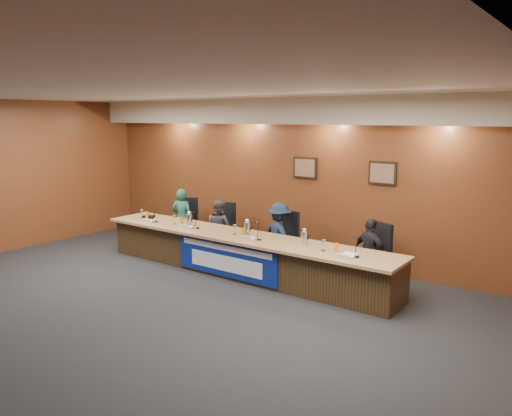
# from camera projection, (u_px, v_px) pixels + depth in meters

# --- Properties ---
(floor) EXTENTS (10.00, 10.00, 0.00)m
(floor) POSITION_uv_depth(u_px,v_px,m) (138.00, 315.00, 7.25)
(floor) COLOR black
(floor) RESTS_ON ground
(ceiling) EXTENTS (10.00, 8.00, 0.04)m
(ceiling) POSITION_uv_depth(u_px,v_px,m) (128.00, 89.00, 6.68)
(ceiling) COLOR silver
(ceiling) RESTS_ON wall_back
(wall_back) EXTENTS (10.00, 0.04, 3.20)m
(wall_back) POSITION_uv_depth(u_px,v_px,m) (289.00, 179.00, 10.13)
(wall_back) COLOR #603018
(wall_back) RESTS_ON floor
(soffit) EXTENTS (10.00, 0.50, 0.50)m
(soffit) POSITION_uv_depth(u_px,v_px,m) (283.00, 111.00, 9.69)
(soffit) COLOR beige
(soffit) RESTS_ON wall_back
(dais_body) EXTENTS (6.00, 0.80, 0.70)m
(dais_body) POSITION_uv_depth(u_px,v_px,m) (240.00, 255.00, 9.08)
(dais_body) COLOR #382714
(dais_body) RESTS_ON floor
(dais_top) EXTENTS (6.10, 0.95, 0.05)m
(dais_top) POSITION_uv_depth(u_px,v_px,m) (239.00, 236.00, 8.98)
(dais_top) COLOR #A17649
(dais_top) RESTS_ON dais_body
(banner) EXTENTS (2.20, 0.02, 0.65)m
(banner) POSITION_uv_depth(u_px,v_px,m) (226.00, 259.00, 8.75)
(banner) COLOR navy
(banner) RESTS_ON dais_body
(banner_text_upper) EXTENTS (2.00, 0.01, 0.10)m
(banner_text_upper) POSITION_uv_depth(u_px,v_px,m) (225.00, 248.00, 8.70)
(banner_text_upper) COLOR silver
(banner_text_upper) RESTS_ON banner
(banner_text_lower) EXTENTS (1.60, 0.01, 0.28)m
(banner_text_lower) POSITION_uv_depth(u_px,v_px,m) (225.00, 264.00, 8.75)
(banner_text_lower) COLOR silver
(banner_text_lower) RESTS_ON banner
(wall_photo_left) EXTENTS (0.52, 0.04, 0.42)m
(wall_photo_left) POSITION_uv_depth(u_px,v_px,m) (305.00, 168.00, 9.82)
(wall_photo_left) COLOR black
(wall_photo_left) RESTS_ON wall_back
(wall_photo_right) EXTENTS (0.52, 0.04, 0.42)m
(wall_photo_right) POSITION_uv_depth(u_px,v_px,m) (383.00, 173.00, 8.89)
(wall_photo_right) COLOR black
(wall_photo_right) RESTS_ON wall_back
(panelist_a) EXTENTS (0.56, 0.45, 1.31)m
(panelist_a) POSITION_uv_depth(u_px,v_px,m) (182.00, 218.00, 10.88)
(panelist_a) COLOR #1B5945
(panelist_a) RESTS_ON floor
(panelist_b) EXTENTS (0.60, 0.48, 1.17)m
(panelist_b) POSITION_uv_depth(u_px,v_px,m) (219.00, 228.00, 10.28)
(panelist_b) COLOR #47464B
(panelist_b) RESTS_ON floor
(panelist_c) EXTENTS (0.93, 0.73, 1.26)m
(panelist_c) POSITION_uv_depth(u_px,v_px,m) (279.00, 236.00, 9.39)
(panelist_c) COLOR #152139
(panelist_c) RESTS_ON floor
(panelist_d) EXTENTS (0.75, 0.47, 1.19)m
(panelist_d) POSITION_uv_depth(u_px,v_px,m) (370.00, 253.00, 8.33)
(panelist_d) COLOR black
(panelist_d) RESTS_ON floor
(office_chair_a) EXTENTS (0.63, 0.63, 0.08)m
(office_chair_a) POSITION_uv_depth(u_px,v_px,m) (186.00, 226.00, 10.99)
(office_chair_a) COLOR black
(office_chair_a) RESTS_ON floor
(office_chair_b) EXTENTS (0.59, 0.59, 0.08)m
(office_chair_b) POSITION_uv_depth(u_px,v_px,m) (222.00, 232.00, 10.37)
(office_chair_b) COLOR black
(office_chair_b) RESTS_ON floor
(office_chair_c) EXTENTS (0.58, 0.58, 0.08)m
(office_chair_c) POSITION_uv_depth(u_px,v_px,m) (282.00, 243.00, 9.49)
(office_chair_c) COLOR black
(office_chair_c) RESTS_ON floor
(office_chair_d) EXTENTS (0.64, 0.64, 0.08)m
(office_chair_d) POSITION_uv_depth(u_px,v_px,m) (372.00, 258.00, 8.42)
(office_chair_d) COLOR black
(office_chair_d) RESTS_ON floor
(nameplate_a) EXTENTS (0.24, 0.08, 0.10)m
(nameplate_a) POSITION_uv_depth(u_px,v_px,m) (147.00, 220.00, 10.03)
(nameplate_a) COLOR white
(nameplate_a) RESTS_ON dais_top
(microphone_a) EXTENTS (0.07, 0.07, 0.02)m
(microphone_a) POSITION_uv_depth(u_px,v_px,m) (156.00, 222.00, 10.04)
(microphone_a) COLOR black
(microphone_a) RESTS_ON dais_top
(juice_glass_a) EXTENTS (0.06, 0.06, 0.15)m
(juice_glass_a) POSITION_uv_depth(u_px,v_px,m) (147.00, 215.00, 10.36)
(juice_glass_a) COLOR orange
(juice_glass_a) RESTS_ON dais_top
(water_glass_a) EXTENTS (0.08, 0.08, 0.18)m
(water_glass_a) POSITION_uv_depth(u_px,v_px,m) (142.00, 214.00, 10.45)
(water_glass_a) COLOR silver
(water_glass_a) RESTS_ON dais_top
(nameplate_b) EXTENTS (0.24, 0.08, 0.10)m
(nameplate_b) POSITION_uv_depth(u_px,v_px,m) (185.00, 226.00, 9.46)
(nameplate_b) COLOR white
(nameplate_b) RESTS_ON dais_top
(microphone_b) EXTENTS (0.07, 0.07, 0.02)m
(microphone_b) POSITION_uv_depth(u_px,v_px,m) (198.00, 228.00, 9.46)
(microphone_b) COLOR black
(microphone_b) RESTS_ON dais_top
(juice_glass_b) EXTENTS (0.06, 0.06, 0.15)m
(juice_glass_b) POSITION_uv_depth(u_px,v_px,m) (182.00, 221.00, 9.78)
(juice_glass_b) COLOR orange
(juice_glass_b) RESTS_ON dais_top
(water_glass_b) EXTENTS (0.08, 0.08, 0.18)m
(water_glass_b) POSITION_uv_depth(u_px,v_px,m) (174.00, 220.00, 9.83)
(water_glass_b) COLOR silver
(water_glass_b) RESTS_ON dais_top
(nameplate_c) EXTENTS (0.24, 0.08, 0.10)m
(nameplate_c) POSITION_uv_depth(u_px,v_px,m) (246.00, 237.00, 8.59)
(nameplate_c) COLOR white
(nameplate_c) RESTS_ON dais_top
(microphone_c) EXTENTS (0.07, 0.07, 0.02)m
(microphone_c) POSITION_uv_depth(u_px,v_px,m) (260.00, 240.00, 8.56)
(microphone_c) COLOR black
(microphone_c) RESTS_ON dais_top
(juice_glass_c) EXTENTS (0.06, 0.06, 0.15)m
(juice_glass_c) POSITION_uv_depth(u_px,v_px,m) (243.00, 232.00, 8.82)
(juice_glass_c) COLOR orange
(juice_glass_c) RESTS_ON dais_top
(water_glass_c) EXTENTS (0.08, 0.08, 0.18)m
(water_glass_c) POSITION_uv_depth(u_px,v_px,m) (235.00, 230.00, 8.98)
(water_glass_c) COLOR silver
(water_glass_c) RESTS_ON dais_top
(nameplate_d) EXTENTS (0.24, 0.08, 0.10)m
(nameplate_d) POSITION_uv_depth(u_px,v_px,m) (341.00, 255.00, 7.46)
(nameplate_d) COLOR white
(nameplate_d) RESTS_ON dais_top
(microphone_d) EXTENTS (0.07, 0.07, 0.02)m
(microphone_d) POSITION_uv_depth(u_px,v_px,m) (357.00, 257.00, 7.51)
(microphone_d) COLOR black
(microphone_d) RESTS_ON dais_top
(juice_glass_d) EXTENTS (0.06, 0.06, 0.15)m
(juice_glass_d) POSITION_uv_depth(u_px,v_px,m) (336.00, 248.00, 7.78)
(juice_glass_d) COLOR orange
(juice_glass_d) RESTS_ON dais_top
(water_glass_d) EXTENTS (0.08, 0.08, 0.18)m
(water_glass_d) POSITION_uv_depth(u_px,v_px,m) (324.00, 245.00, 7.86)
(water_glass_d) COLOR silver
(water_glass_d) RESTS_ON dais_top
(carafe_left) EXTENTS (0.12, 0.12, 0.24)m
(carafe_left) POSITION_uv_depth(u_px,v_px,m) (189.00, 220.00, 9.68)
(carafe_left) COLOR silver
(carafe_left) RESTS_ON dais_top
(carafe_mid) EXTENTS (0.12, 0.12, 0.25)m
(carafe_mid) POSITION_uv_depth(u_px,v_px,m) (247.00, 229.00, 8.87)
(carafe_mid) COLOR silver
(carafe_mid) RESTS_ON dais_top
(carafe_right) EXTENTS (0.11, 0.11, 0.23)m
(carafe_right) POSITION_uv_depth(u_px,v_px,m) (305.00, 238.00, 8.24)
(carafe_right) COLOR silver
(carafe_right) RESTS_ON dais_top
(speakerphone) EXTENTS (0.32, 0.32, 0.05)m
(speakerphone) POSITION_uv_depth(u_px,v_px,m) (150.00, 217.00, 10.46)
(speakerphone) COLOR black
(speakerphone) RESTS_ON dais_top
(paper_stack) EXTENTS (0.26, 0.33, 0.01)m
(paper_stack) POSITION_uv_depth(u_px,v_px,m) (349.00, 255.00, 7.66)
(paper_stack) COLOR white
(paper_stack) RESTS_ON dais_top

